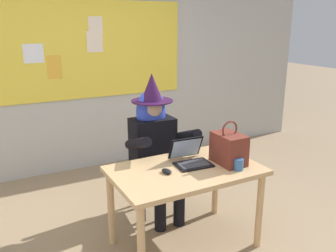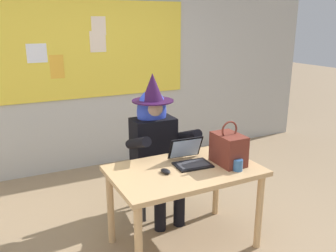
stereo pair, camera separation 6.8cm
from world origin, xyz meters
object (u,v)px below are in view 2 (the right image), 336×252
Objects in this scene: chair_at_desk at (152,161)px; coffee_mug at (238,165)px; laptop at (190,158)px; person_costumed at (156,138)px; computer_mouse at (166,171)px; handbag at (228,149)px; desk_main at (184,179)px.

chair_at_desk reaches higher than coffee_mug.
coffee_mug is at bearing -44.36° from laptop.
computer_mouse is at bearing -16.86° from person_costumed.
laptop is at bearing 131.67° from coffee_mug.
person_costumed is at bearing 118.10° from handbag.
computer_mouse is at bearing -157.12° from laptop.
chair_at_desk is at bearing 99.86° from laptop.
desk_main is at bearing -7.05° from computer_mouse.
laptop is at bearing 39.73° from desk_main.
person_costumed is at bearing 112.47° from coffee_mug.
handbag is 3.98× the size of coffee_mug.
chair_at_desk is 0.95m from handbag.
coffee_mug is at bearing 23.28° from person_costumed.
laptop is at bearing 11.04° from chair_at_desk.
person_costumed reaches higher than laptop.
desk_main is 12.96× the size of coffee_mug.
chair_at_desk reaches higher than computer_mouse.
laptop is 3.42× the size of coffee_mug.
computer_mouse reaches higher than desk_main.
computer_mouse is at bearing 159.00° from coffee_mug.
desk_main is 0.19m from laptop.
handbag is 0.18m from coffee_mug.
chair_at_desk is at bearing 109.43° from coffee_mug.
handbag is at bearing -22.97° from laptop.
chair_at_desk is at bearing 177.03° from person_costumed.
chair_at_desk is 0.82m from computer_mouse.
chair_at_desk is 2.82× the size of laptop.
coffee_mug is at bearing 24.58° from chair_at_desk.
person_costumed is 0.54m from laptop.
coffee_mug is (0.37, -0.23, 0.14)m from desk_main.
chair_at_desk reaches higher than desk_main.
computer_mouse is at bearing -10.37° from chair_at_desk.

